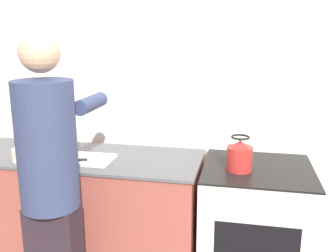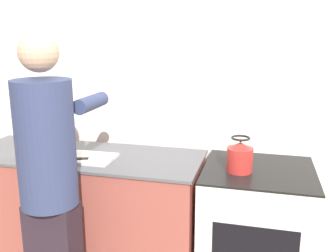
# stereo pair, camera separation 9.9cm
# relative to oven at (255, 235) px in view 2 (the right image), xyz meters

# --- Properties ---
(wall_back) EXTENTS (8.00, 0.05, 2.60)m
(wall_back) POSITION_rel_oven_xyz_m (-0.80, 0.39, 0.86)
(wall_back) COLOR white
(wall_back) RESTS_ON ground_plane
(counter) EXTENTS (1.58, 0.59, 0.90)m
(counter) POSITION_rel_oven_xyz_m (-1.14, -0.03, 0.01)
(counter) COLOR #9E4C42
(counter) RESTS_ON ground_plane
(oven) EXTENTS (0.66, 0.64, 0.89)m
(oven) POSITION_rel_oven_xyz_m (0.00, 0.00, 0.00)
(oven) COLOR silver
(oven) RESTS_ON ground_plane
(person) EXTENTS (0.34, 0.58, 1.69)m
(person) POSITION_rel_oven_xyz_m (-1.07, -0.55, 0.48)
(person) COLOR #2B1F2A
(person) RESTS_ON ground_plane
(cutting_board) EXTENTS (0.30, 0.23, 0.02)m
(cutting_board) POSITION_rel_oven_xyz_m (-1.05, -0.12, 0.46)
(cutting_board) COLOR silver
(cutting_board) RESTS_ON counter
(knife) EXTENTS (0.24, 0.11, 0.01)m
(knife) POSITION_rel_oven_xyz_m (-1.02, -0.16, 0.48)
(knife) COLOR silver
(knife) RESTS_ON cutting_board
(kettle) EXTENTS (0.15, 0.15, 0.21)m
(kettle) POSITION_rel_oven_xyz_m (-0.11, -0.07, 0.53)
(kettle) COLOR red
(kettle) RESTS_ON oven
(bowl_prep) EXTENTS (0.15, 0.15, 0.08)m
(bowl_prep) POSITION_rel_oven_xyz_m (-1.45, -0.20, 0.49)
(bowl_prep) COLOR silver
(bowl_prep) RESTS_ON counter
(canister_jar) EXTENTS (0.12, 0.12, 0.15)m
(canister_jar) POSITION_rel_oven_xyz_m (-1.65, 0.17, 0.53)
(canister_jar) COLOR tan
(canister_jar) RESTS_ON counter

